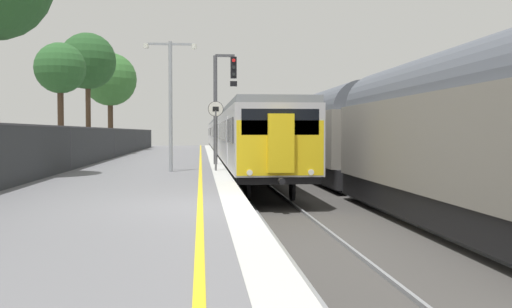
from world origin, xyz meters
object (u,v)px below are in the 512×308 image
object	(u,v)px
freight_train_adjacent_track	(370,133)
background_tree_left	(110,81)
commuter_train_at_platform	(229,135)
platform_lamp_mid	(170,94)
background_tree_back	(59,71)
speed_limit_sign	(216,127)
background_tree_centre	(86,63)
signal_gantry	(221,96)

from	to	relation	value
freight_train_adjacent_track	background_tree_left	bearing A→B (deg)	116.37
commuter_train_at_platform	platform_lamp_mid	world-z (taller)	platform_lamp_mid
platform_lamp_mid	background_tree_back	bearing A→B (deg)	120.02
freight_train_adjacent_track	speed_limit_sign	world-z (taller)	freight_train_adjacent_track
platform_lamp_mid	speed_limit_sign	bearing A→B (deg)	12.08
freight_train_adjacent_track	background_tree_back	bearing A→B (deg)	139.27
commuter_train_at_platform	platform_lamp_mid	xyz separation A→B (m)	(-3.57, -27.34, 1.69)
background_tree_centre	commuter_train_at_platform	bearing A→B (deg)	43.38
commuter_train_at_platform	background_tree_centre	bearing A→B (deg)	-136.62
background_tree_back	platform_lamp_mid	bearing A→B (deg)	-59.98
speed_limit_sign	platform_lamp_mid	world-z (taller)	platform_lamp_mid
commuter_train_at_platform	freight_train_adjacent_track	xyz separation A→B (m)	(4.00, -27.91, 0.21)
signal_gantry	background_tree_left	size ratio (longest dim) A/B	0.63
signal_gantry	background_tree_left	xyz separation A→B (m)	(-8.51, 22.74, 2.62)
platform_lamp_mid	freight_train_adjacent_track	bearing A→B (deg)	-4.28
platform_lamp_mid	background_tree_left	world-z (taller)	background_tree_left
freight_train_adjacent_track	platform_lamp_mid	bearing A→B (deg)	175.72
background_tree_centre	background_tree_back	xyz separation A→B (m)	(-0.34, -5.99, -1.10)
background_tree_centre	background_tree_back	size ratio (longest dim) A/B	1.24
commuter_train_at_platform	background_tree_left	distance (m)	10.98
commuter_train_at_platform	signal_gantry	world-z (taller)	signal_gantry
commuter_train_at_platform	background_tree_left	bearing A→B (deg)	178.22
platform_lamp_mid	background_tree_centre	distance (m)	19.24
background_tree_back	freight_train_adjacent_track	bearing A→B (deg)	-40.73
background_tree_centre	signal_gantry	bearing A→B (deg)	-56.38
background_tree_centre	background_tree_back	world-z (taller)	background_tree_centre
background_tree_centre	background_tree_back	bearing A→B (deg)	-93.27
speed_limit_sign	background_tree_back	distance (m)	14.69
background_tree_left	signal_gantry	bearing A→B (deg)	-69.48
signal_gantry	speed_limit_sign	bearing A→B (deg)	-94.62
signal_gantry	freight_train_adjacent_track	bearing A→B (deg)	-45.00
signal_gantry	speed_limit_sign	distance (m)	4.79
speed_limit_sign	background_tree_back	world-z (taller)	background_tree_back
commuter_train_at_platform	background_tree_left	xyz separation A→B (m)	(-9.99, 0.31, 4.55)
signal_gantry	background_tree_back	world-z (taller)	background_tree_back
background_tree_left	background_tree_back	xyz separation A→B (m)	(-0.42, -15.81, -0.81)
commuter_train_at_platform	freight_train_adjacent_track	bearing A→B (deg)	-81.84
commuter_train_at_platform	background_tree_back	distance (m)	19.04
commuter_train_at_platform	platform_lamp_mid	bearing A→B (deg)	-97.43
signal_gantry	background_tree_centre	xyz separation A→B (m)	(-8.59, 12.92, 2.92)
freight_train_adjacent_track	background_tree_left	world-z (taller)	background_tree_left
speed_limit_sign	platform_lamp_mid	distance (m)	2.15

